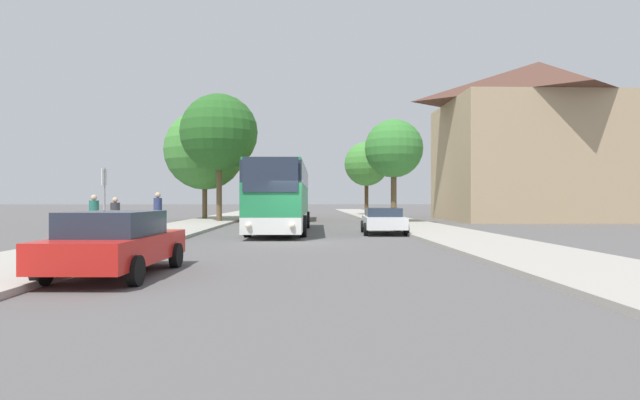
{
  "coord_description": "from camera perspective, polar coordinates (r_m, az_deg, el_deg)",
  "views": [
    {
      "loc": [
        0.21,
        -20.17,
        1.74
      ],
      "look_at": [
        1.25,
        14.87,
        1.68
      ],
      "focal_mm": 28.0,
      "sensor_mm": 36.0,
      "label": 1
    }
  ],
  "objects": [
    {
      "name": "ground_plane",
      "position": [
        20.25,
        -2.29,
        -4.84
      ],
      "size": [
        300.0,
        300.0,
        0.0
      ],
      "primitive_type": "plane",
      "color": "#565454",
      "rests_on": "ground"
    },
    {
      "name": "sidewalk_left",
      "position": [
        21.49,
        -21.36,
        -4.36
      ],
      "size": [
        4.0,
        120.0,
        0.15
      ],
      "primitive_type": "cube",
      "color": "#A39E93",
      "rests_on": "ground_plane"
    },
    {
      "name": "sidewalk_right",
      "position": [
        21.35,
        16.9,
        -4.38
      ],
      "size": [
        4.0,
        120.0,
        0.15
      ],
      "primitive_type": "cube",
      "color": "#A39E93",
      "rests_on": "ground_plane"
    },
    {
      "name": "building_right_background",
      "position": [
        44.75,
        23.73,
        6.18
      ],
      "size": [
        14.97,
        11.14,
        12.99
      ],
      "color": "tan",
      "rests_on": "ground_plane"
    },
    {
      "name": "bus_front",
      "position": [
        26.37,
        -4.45,
        0.36
      ],
      "size": [
        3.07,
        11.93,
        3.5
      ],
      "rotation": [
        0.0,
        0.0,
        -0.03
      ],
      "color": "silver",
      "rests_on": "ground_plane"
    },
    {
      "name": "bus_middle",
      "position": [
        42.04,
        -3.49,
        0.21
      ],
      "size": [
        3.02,
        10.36,
        3.42
      ],
      "rotation": [
        0.0,
        0.0,
        -0.03
      ],
      "color": "#2D2D2D",
      "rests_on": "ground_plane"
    },
    {
      "name": "parked_car_left_curb",
      "position": [
        12.23,
        -22.27,
        -4.49
      ],
      "size": [
        2.2,
        4.48,
        1.47
      ],
      "rotation": [
        0.0,
        0.0,
        -0.04
      ],
      "color": "red",
      "rests_on": "ground_plane"
    },
    {
      "name": "parked_car_right_near",
      "position": [
        25.12,
        7.26,
        -2.28
      ],
      "size": [
        2.3,
        4.23,
        1.31
      ],
      "rotation": [
        0.0,
        0.0,
        3.08
      ],
      "color": "silver",
      "rests_on": "ground_plane"
    },
    {
      "name": "bus_stop_sign",
      "position": [
        20.11,
        -23.43,
        0.4
      ],
      "size": [
        0.08,
        0.45,
        2.75
      ],
      "color": "gray",
      "rests_on": "sidewalk_left"
    },
    {
      "name": "pedestrian_waiting_near",
      "position": [
        21.45,
        -22.37,
        -1.92
      ],
      "size": [
        0.36,
        0.36,
        1.67
      ],
      "rotation": [
        0.0,
        0.0,
        4.33
      ],
      "color": "#23232D",
      "rests_on": "sidewalk_left"
    },
    {
      "name": "pedestrian_waiting_far",
      "position": [
        23.09,
        -18.05,
        -1.46
      ],
      "size": [
        0.36,
        0.36,
        1.89
      ],
      "rotation": [
        0.0,
        0.0,
        1.53
      ],
      "color": "#23232D",
      "rests_on": "sidewalk_left"
    },
    {
      "name": "pedestrian_walking_back",
      "position": [
        21.26,
        -24.42,
        -1.79
      ],
      "size": [
        0.36,
        0.36,
        1.77
      ],
      "rotation": [
        0.0,
        0.0,
        5.26
      ],
      "color": "#23232D",
      "rests_on": "sidewalk_left"
    },
    {
      "name": "tree_left_near",
      "position": [
        42.27,
        -13.04,
        5.58
      ],
      "size": [
        6.55,
        6.55,
        8.91
      ],
      "color": "brown",
      "rests_on": "sidewalk_left"
    },
    {
      "name": "tree_left_far",
      "position": [
        37.66,
        -11.45,
        7.54
      ],
      "size": [
        5.66,
        5.66,
        9.32
      ],
      "color": "brown",
      "rests_on": "sidewalk_left"
    },
    {
      "name": "tree_right_near",
      "position": [
        35.46,
        8.42,
        5.8
      ],
      "size": [
        4.08,
        4.08,
        7.18
      ],
      "color": "brown",
      "rests_on": "sidewalk_right"
    },
    {
      "name": "tree_right_mid",
      "position": [
        52.02,
        5.33,
        4.11
      ],
      "size": [
        4.58,
        4.58,
        7.55
      ],
      "color": "#47331E",
      "rests_on": "sidewalk_right"
    }
  ]
}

